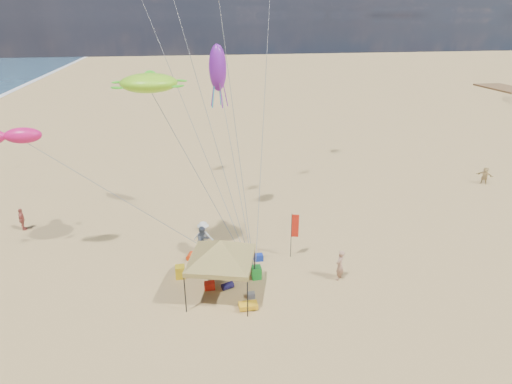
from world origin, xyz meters
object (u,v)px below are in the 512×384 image
Objects in this scene: cooler_blue at (258,257)px; person_near_b at (203,241)px; person_near_a at (340,265)px; chair_yellow at (180,272)px; chair_green at (256,272)px; canopy_tent at (221,242)px; feather_flag at (294,228)px; person_near_c at (204,236)px; cooler_red at (210,286)px; person_far_c at (485,175)px; person_far_a at (22,219)px; beach_cart at (248,306)px.

person_near_b reaches higher than cooler_blue.
chair_yellow is at bearing -54.93° from person_near_a.
canopy_tent is at bearing -148.46° from chair_green.
canopy_tent is 5.46m from feather_flag.
person_near_c reaches higher than chair_yellow.
person_near_a is 8.16m from person_near_c.
person_near_a reaches higher than cooler_blue.
chair_yellow is (-4.04, 0.76, 0.00)m from chair_green.
person_far_c is at bearing 24.46° from cooler_red.
person_far_a is at bearing 143.96° from chair_yellow.
person_near_b is at bearing 108.82° from beach_cart.
cooler_red is 0.60× the size of beach_cart.
person_near_b is (-7.01, 3.68, 0.09)m from person_near_a.
person_far_c is at bearing 30.05° from beach_cart.
feather_flag reaches higher than chair_green.
person_far_a is at bearing 114.11° from person_near_b.
person_near_a is at bearing -119.53° from person_far_a.
chair_yellow is at bearing -171.64° from feather_flag.
person_near_c is 1.30× the size of person_far_c.
chair_yellow reaches higher than cooler_blue.
cooler_blue is (2.38, 2.93, -2.88)m from canopy_tent.
beach_cart is 6.21m from person_near_c.
person_far_c is (18.84, 8.60, -1.16)m from feather_flag.
cooler_red is 0.77× the size of chair_yellow.
cooler_blue is 0.60× the size of beach_cart.
cooler_blue is at bearing -77.37° from person_near_a.
person_near_c is at bearing 127.31° from chair_green.
cooler_blue is 1.78m from chair_green.
person_near_b is at bearing 55.82° from chair_yellow.
chair_green is 2.65m from beach_cart.
chair_yellow is 2.54m from person_near_b.
person_near_b reaches higher than beach_cart.
cooler_blue is 3.35m from person_near_b.
beach_cart is at bearing -106.60° from cooler_blue.
feather_flag reaches higher than person_far_c.
cooler_red is at bearing 132.89° from canopy_tent.
person_far_a is (-11.64, 8.71, 0.57)m from cooler_red.
beach_cart is (1.72, -1.96, 0.01)m from cooler_red.
feather_flag is 6.79m from chair_yellow.
feather_flag reaches higher than person_near_a.
feather_flag reaches higher than chair_yellow.
beach_cart is 0.47× the size of person_near_c.
chair_green is at bearing -103.62° from cooler_blue.
feather_flag is 5.35m from person_near_b.
chair_green reaches higher than cooler_blue.
person_near_a is 1.14× the size of person_far_a.
chair_yellow reaches higher than cooler_red.
feather_flag is 1.92× the size of person_far_c.
chair_yellow is 0.46× the size of person_far_a.
person_near_c is at bearing -115.85° from person_far_a.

